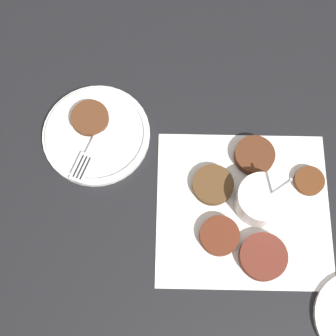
% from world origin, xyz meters
% --- Properties ---
extents(ground_plane, '(4.00, 4.00, 0.00)m').
position_xyz_m(ground_plane, '(0.00, 0.00, 0.00)').
color(ground_plane, black).
extents(napkin, '(0.34, 0.31, 0.00)m').
position_xyz_m(napkin, '(0.01, 0.02, 0.00)').
color(napkin, silver).
rests_on(napkin, ground_plane).
extents(sauce_bowl, '(0.10, 0.09, 0.11)m').
position_xyz_m(sauce_bowl, '(0.04, 0.03, 0.03)').
color(sauce_bowl, white).
rests_on(sauce_bowl, napkin).
extents(fritter_0, '(0.08, 0.08, 0.02)m').
position_xyz_m(fritter_0, '(-0.05, 0.06, 0.01)').
color(fritter_0, '#4F351D').
rests_on(fritter_0, napkin).
extents(fritter_1, '(0.06, 0.06, 0.01)m').
position_xyz_m(fritter_1, '(0.13, 0.08, 0.01)').
color(fritter_1, '#542D16').
rests_on(fritter_1, napkin).
extents(fritter_2, '(0.08, 0.08, 0.02)m').
position_xyz_m(fritter_2, '(0.03, 0.12, 0.01)').
color(fritter_2, '#4C2816').
rests_on(fritter_2, napkin).
extents(fritter_3, '(0.09, 0.09, 0.02)m').
position_xyz_m(fritter_3, '(0.04, -0.07, 0.01)').
color(fritter_3, '#5A271D').
rests_on(fritter_3, napkin).
extents(fritter_4, '(0.07, 0.07, 0.02)m').
position_xyz_m(fritter_4, '(-0.04, -0.04, 0.01)').
color(fritter_4, '#562617').
rests_on(fritter_4, napkin).
extents(serving_plate, '(0.21, 0.21, 0.02)m').
position_xyz_m(serving_plate, '(-0.28, 0.16, 0.01)').
color(serving_plate, white).
rests_on(serving_plate, ground_plane).
extents(fritter_on_plate, '(0.07, 0.07, 0.01)m').
position_xyz_m(fritter_on_plate, '(-0.30, 0.18, 0.03)').
color(fritter_on_plate, '#512D19').
rests_on(fritter_on_plate, serving_plate).
extents(fork, '(0.07, 0.15, 0.00)m').
position_xyz_m(fork, '(-0.29, 0.11, 0.02)').
color(fork, silver).
rests_on(fork, serving_plate).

